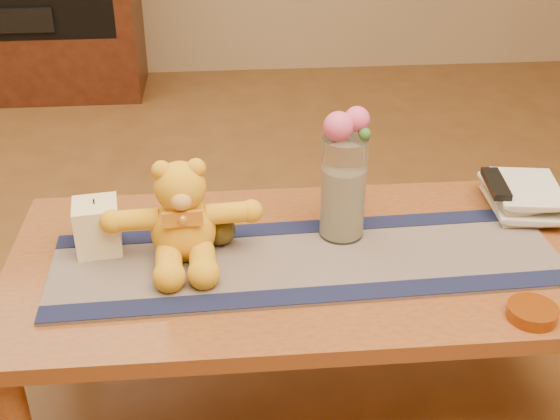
{
  "coord_description": "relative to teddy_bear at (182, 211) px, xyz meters",
  "views": [
    {
      "loc": [
        -0.17,
        -1.43,
        1.39
      ],
      "look_at": [
        -0.05,
        0.0,
        0.58
      ],
      "focal_mm": 45.9,
      "sensor_mm": 36.0,
      "label": 1
    }
  ],
  "objects": [
    {
      "name": "floor",
      "position": [
        0.28,
        -0.02,
        -0.58
      ],
      "size": [
        5.5,
        5.5,
        0.0
      ],
      "primitive_type": "plane",
      "color": "brown",
      "rests_on": "ground"
    },
    {
      "name": "coffee_table_top",
      "position": [
        0.28,
        -0.02,
        -0.15
      ],
      "size": [
        1.4,
        0.7,
        0.04
      ],
      "primitive_type": "cube",
      "color": "brown",
      "rests_on": "floor"
    },
    {
      "name": "table_leg_bl",
      "position": [
        -0.36,
        0.27,
        -0.37
      ],
      "size": [
        0.07,
        0.07,
        0.41
      ],
      "primitive_type": "cylinder",
      "color": "brown",
      "rests_on": "floor"
    },
    {
      "name": "table_leg_br",
      "position": [
        0.92,
        0.27,
        -0.37
      ],
      "size": [
        0.07,
        0.07,
        0.41
      ],
      "primitive_type": "cylinder",
      "color": "brown",
      "rests_on": "floor"
    },
    {
      "name": "persian_runner",
      "position": [
        0.29,
        -0.05,
        -0.12
      ],
      "size": [
        1.21,
        0.39,
        0.01
      ],
      "primitive_type": "cube",
      "rotation": [
        0.0,
        0.0,
        0.03
      ],
      "color": "#161C3E",
      "rests_on": "coffee_table_top"
    },
    {
      "name": "runner_border_near",
      "position": [
        0.29,
        -0.19,
        -0.12
      ],
      "size": [
        1.2,
        0.1,
        0.0
      ],
      "primitive_type": "cube",
      "rotation": [
        0.0,
        0.0,
        0.03
      ],
      "color": "#121637",
      "rests_on": "persian_runner"
    },
    {
      "name": "runner_border_far",
      "position": [
        0.28,
        0.1,
        -0.12
      ],
      "size": [
        1.2,
        0.1,
        0.0
      ],
      "primitive_type": "cube",
      "rotation": [
        0.0,
        0.0,
        0.03
      ],
      "color": "#121637",
      "rests_on": "persian_runner"
    },
    {
      "name": "teddy_bear",
      "position": [
        0.0,
        0.0,
        0.0
      ],
      "size": [
        0.36,
        0.31,
        0.23
      ],
      "primitive_type": null,
      "rotation": [
        0.0,
        0.0,
        0.06
      ],
      "color": "gold",
      "rests_on": "persian_runner"
    },
    {
      "name": "pillar_candle",
      "position": [
        -0.21,
        0.04,
        -0.06
      ],
      "size": [
        0.12,
        0.12,
        0.12
      ],
      "primitive_type": "cube",
      "rotation": [
        0.0,
        0.0,
        0.14
      ],
      "color": "beige",
      "rests_on": "persian_runner"
    },
    {
      "name": "candle_wick",
      "position": [
        -0.21,
        0.04,
        0.01
      ],
      "size": [
        0.0,
        0.0,
        0.01
      ],
      "primitive_type": "cylinder",
      "rotation": [
        0.0,
        0.0,
        0.14
      ],
      "color": "black",
      "rests_on": "pillar_candle"
    },
    {
      "name": "glass_vase",
      "position": [
        0.39,
        0.06,
        0.01
      ],
      "size": [
        0.11,
        0.11,
        0.26
      ],
      "primitive_type": "cylinder",
      "color": "silver",
      "rests_on": "persian_runner"
    },
    {
      "name": "potpourri_fill",
      "position": [
        0.39,
        0.06,
        -0.03
      ],
      "size": [
        0.09,
        0.09,
        0.18
      ],
      "primitive_type": "cylinder",
      "color": "beige",
      "rests_on": "glass_vase"
    },
    {
      "name": "rose_left",
      "position": [
        0.37,
        0.05,
        0.18
      ],
      "size": [
        0.07,
        0.07,
        0.07
      ],
      "primitive_type": "sphere",
      "color": "#DF4E87",
      "rests_on": "glass_vase"
    },
    {
      "name": "rose_right",
      "position": [
        0.41,
        0.06,
        0.19
      ],
      "size": [
        0.06,
        0.06,
        0.06
      ],
      "primitive_type": "sphere",
      "color": "#DF4E87",
      "rests_on": "glass_vase"
    },
    {
      "name": "blue_flower_back",
      "position": [
        0.4,
        0.09,
        0.17
      ],
      "size": [
        0.04,
        0.04,
        0.04
      ],
      "primitive_type": "sphere",
      "color": "#475B9A",
      "rests_on": "glass_vase"
    },
    {
      "name": "blue_flower_side",
      "position": [
        0.36,
        0.08,
        0.16
      ],
      "size": [
        0.04,
        0.04,
        0.04
      ],
      "primitive_type": "sphere",
      "color": "#475B9A",
      "rests_on": "glass_vase"
    },
    {
      "name": "leaf_sprig",
      "position": [
        0.43,
        0.04,
        0.16
      ],
      "size": [
        0.03,
        0.03,
        0.03
      ],
      "primitive_type": "sphere",
      "color": "#33662D",
      "rests_on": "glass_vase"
    },
    {
      "name": "bronze_ball",
      "position": [
        0.09,
        0.04,
        -0.08
      ],
      "size": [
        0.1,
        0.1,
        0.08
      ],
      "primitive_type": "sphere",
      "rotation": [
        0.0,
        0.0,
        0.31
      ],
      "color": "#493E18",
      "rests_on": "persian_runner"
    },
    {
      "name": "book_bottom",
      "position": [
        0.81,
        0.16,
        -0.11
      ],
      "size": [
        0.18,
        0.23,
        0.02
      ],
      "primitive_type": "imported",
      "rotation": [
        0.0,
        0.0,
        -0.06
      ],
      "color": "beige",
      "rests_on": "coffee_table_top"
    },
    {
      "name": "book_lower",
      "position": [
        0.81,
        0.15,
        -0.1
      ],
      "size": [
        0.2,
        0.25,
        0.02
      ],
      "primitive_type": "imported",
      "rotation": [
        0.0,
        0.0,
        -0.2
      ],
      "color": "beige",
      "rests_on": "book_bottom"
    },
    {
      "name": "book_upper",
      "position": [
        0.8,
        0.16,
        -0.08
      ],
      "size": [
        0.17,
        0.22,
        0.02
      ],
      "primitive_type": "imported",
      "rotation": [
        0.0,
        0.0,
        -0.01
      ],
      "color": "beige",
      "rests_on": "book_lower"
    },
    {
      "name": "book_top",
      "position": [
        0.81,
        0.15,
        -0.06
      ],
      "size": [
        0.2,
        0.25,
        0.02
      ],
      "primitive_type": "imported",
      "rotation": [
        0.0,
        0.0,
        -0.16
      ],
      "color": "beige",
      "rests_on": "book_upper"
    },
    {
      "name": "tv_remote",
      "position": [
        0.81,
        0.15,
        -0.04
      ],
      "size": [
        0.06,
        0.16,
        0.02
      ],
      "primitive_type": "cube",
      "rotation": [
        0.0,
        0.0,
        -0.11
      ],
      "color": "black",
      "rests_on": "book_top"
    },
    {
      "name": "amber_dish",
      "position": [
        0.73,
        -0.3,
        -0.11
      ],
      "size": [
        0.14,
        0.14,
        0.03
      ],
      "primitive_type": "cylinder",
      "rotation": [
        0.0,
        0.0,
        0.41
      ],
      "color": "#BF5914",
      "rests_on": "coffee_table_top"
    },
    {
      "name": "stereo_lower",
      "position": [
        -0.92,
        2.33,
        -0.11
      ],
      "size": [
        0.42,
        0.28,
        0.12
      ],
      "primitive_type": "cube",
      "color": "black",
      "rests_on": "media_cabinet"
    }
  ]
}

